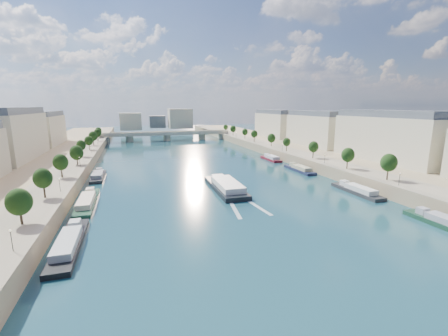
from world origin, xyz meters
TOP-DOWN VIEW (x-y plane):
  - ground at (0.00, 100.00)m, footprint 700.00×700.00m
  - quay_left at (-72.00, 100.00)m, footprint 44.00×520.00m
  - quay_right at (72.00, 100.00)m, footprint 44.00×520.00m
  - pave_left at (-57.00, 100.00)m, footprint 14.00×520.00m
  - pave_right at (57.00, 100.00)m, footprint 14.00×520.00m
  - trees_left at (-55.00, 102.00)m, footprint 4.80×268.80m
  - trees_right at (55.00, 110.00)m, footprint 4.80×268.80m
  - lamps_left at (-52.50, 90.00)m, footprint 0.36×200.36m
  - lamps_right at (52.50, 105.00)m, footprint 0.36×200.36m
  - buildings_right at (85.00, 112.00)m, footprint 16.00×226.00m
  - skyline at (3.19, 319.52)m, footprint 79.00×42.00m
  - bridge at (0.00, 241.62)m, footprint 112.00×12.00m
  - tour_barge at (1.76, 73.76)m, footprint 9.88×32.08m
  - wake at (1.76, 57.27)m, footprint 10.76×25.99m
  - moored_barges_left at (-45.50, 48.19)m, footprint 5.00×156.58m
  - moored_barges_right at (45.50, 54.32)m, footprint 5.00×156.53m

SIDE VIEW (x-z plane):
  - ground at x=0.00m, z-range 0.00..0.00m
  - wake at x=1.76m, z-range 0.00..0.04m
  - moored_barges_right at x=45.50m, z-range -0.96..2.64m
  - moored_barges_left at x=-45.50m, z-range -0.96..2.64m
  - tour_barge at x=1.76m, z-range -0.88..3.44m
  - quay_left at x=-72.00m, z-range 0.00..5.00m
  - quay_right at x=72.00m, z-range 0.00..5.00m
  - pave_left at x=-57.00m, z-range 5.00..5.10m
  - pave_right at x=57.00m, z-range 5.00..5.10m
  - bridge at x=0.00m, z-range 1.01..9.16m
  - lamps_left at x=-52.50m, z-range 5.64..9.92m
  - lamps_right at x=52.50m, z-range 5.64..9.92m
  - trees_left at x=-55.00m, z-range 6.35..14.61m
  - trees_right at x=55.00m, z-range 6.35..14.61m
  - skyline at x=3.19m, z-range 3.66..25.66m
  - buildings_right at x=85.00m, z-range 4.85..28.05m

